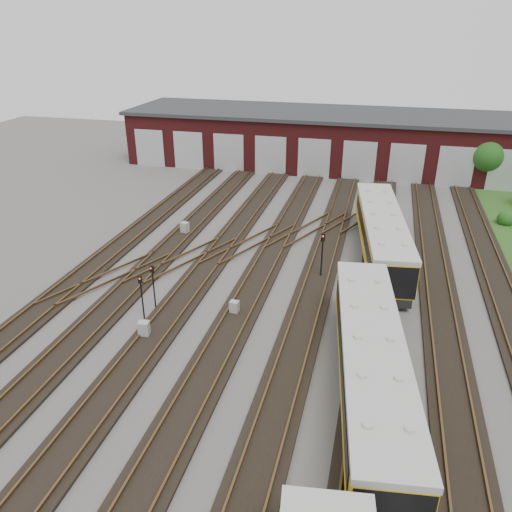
# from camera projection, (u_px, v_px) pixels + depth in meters

# --- Properties ---
(ground) EXTENTS (120.00, 120.00, 0.00)m
(ground) POSITION_uv_depth(u_px,v_px,m) (255.00, 358.00, 26.68)
(ground) COLOR #484542
(ground) RESTS_ON ground
(track_network) EXTENTS (30.40, 70.00, 0.33)m
(track_network) POSITION_uv_depth(u_px,v_px,m) (254.00, 349.00, 27.18)
(track_network) COLOR black
(track_network) RESTS_ON ground
(maintenance_shed) EXTENTS (51.00, 12.50, 6.35)m
(maintenance_shed) POSITION_uv_depth(u_px,v_px,m) (338.00, 139.00, 60.22)
(maintenance_shed) COLOR #541516
(maintenance_shed) RESTS_ON ground
(metro_train) EXTENTS (4.79, 47.65, 3.19)m
(metro_train) POSITION_uv_depth(u_px,v_px,m) (371.00, 367.00, 22.85)
(metro_train) COLOR black
(metro_train) RESTS_ON ground
(signal_mast_0) EXTENTS (0.26, 0.25, 2.92)m
(signal_mast_0) POSITION_uv_depth(u_px,v_px,m) (141.00, 292.00, 29.34)
(signal_mast_0) COLOR black
(signal_mast_0) RESTS_ON ground
(signal_mast_1) EXTENTS (0.26, 0.25, 3.03)m
(signal_mast_1) POSITION_uv_depth(u_px,v_px,m) (153.00, 282.00, 30.30)
(signal_mast_1) COLOR black
(signal_mast_1) RESTS_ON ground
(signal_mast_2) EXTENTS (0.27, 0.26, 3.34)m
(signal_mast_2) POSITION_uv_depth(u_px,v_px,m) (322.00, 250.00, 34.01)
(signal_mast_2) COLOR black
(signal_mast_2) RESTS_ON ground
(signal_mast_3) EXTENTS (0.26, 0.25, 2.71)m
(signal_mast_3) POSITION_uv_depth(u_px,v_px,m) (376.00, 316.00, 27.20)
(signal_mast_3) COLOR black
(signal_mast_3) RESTS_ON ground
(relay_cabinet_0) EXTENTS (0.68, 0.60, 1.00)m
(relay_cabinet_0) POSITION_uv_depth(u_px,v_px,m) (144.00, 330.00, 28.20)
(relay_cabinet_0) COLOR #A0A2A5
(relay_cabinet_0) RESTS_ON ground
(relay_cabinet_1) EXTENTS (0.73, 0.65, 1.04)m
(relay_cabinet_1) POSITION_uv_depth(u_px,v_px,m) (185.00, 228.00, 41.75)
(relay_cabinet_1) COLOR #A0A2A5
(relay_cabinet_1) RESTS_ON ground
(relay_cabinet_2) EXTENTS (0.58, 0.50, 0.89)m
(relay_cabinet_2) POSITION_uv_depth(u_px,v_px,m) (234.00, 308.00, 30.42)
(relay_cabinet_2) COLOR #A0A2A5
(relay_cabinet_2) RESTS_ON ground
(relay_cabinet_3) EXTENTS (0.75, 0.67, 1.08)m
(relay_cabinet_3) POSITION_uv_depth(u_px,v_px,m) (372.00, 272.00, 34.57)
(relay_cabinet_3) COLOR #A0A2A5
(relay_cabinet_3) RESTS_ON ground
(relay_cabinet_4) EXTENTS (0.78, 0.73, 1.03)m
(relay_cabinet_4) POSITION_uv_depth(u_px,v_px,m) (385.00, 268.00, 35.15)
(relay_cabinet_4) COLOR #A0A2A5
(relay_cabinet_4) RESTS_ON ground
(tree_0) EXTENTS (3.71, 3.71, 6.15)m
(tree_0) POSITION_uv_depth(u_px,v_px,m) (488.00, 151.00, 51.94)
(tree_0) COLOR #311F16
(tree_0) RESTS_ON ground
(bush_1) EXTENTS (1.47, 1.47, 1.47)m
(bush_1) POSITION_uv_depth(u_px,v_px,m) (506.00, 216.00, 43.63)
(bush_1) COLOR #1C4614
(bush_1) RESTS_ON ground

